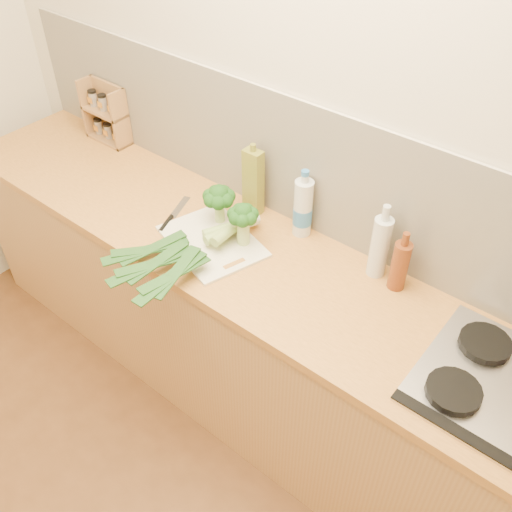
{
  "coord_description": "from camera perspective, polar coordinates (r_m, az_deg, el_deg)",
  "views": [
    {
      "loc": [
        1.05,
        -0.09,
        2.37
      ],
      "look_at": [
        0.08,
        1.1,
        1.02
      ],
      "focal_mm": 40.0,
      "sensor_mm": 36.0,
      "label": 1
    }
  ],
  "objects": [
    {
      "name": "room_shell",
      "position": [
        2.24,
        4.67,
        8.92
      ],
      "size": [
        3.5,
        3.5,
        3.5
      ],
      "color": "beige",
      "rests_on": "ground"
    },
    {
      "name": "counter",
      "position": [
        2.54,
        -0.06,
        -7.73
      ],
      "size": [
        3.2,
        0.62,
        0.9
      ],
      "color": "#B3864A",
      "rests_on": "ground"
    },
    {
      "name": "chopping_board",
      "position": [
        2.29,
        -4.41,
        1.48
      ],
      "size": [
        0.48,
        0.41,
        0.01
      ],
      "primitive_type": "cube",
      "rotation": [
        0.0,
        0.0,
        -0.31
      ],
      "color": "silver",
      "rests_on": "counter"
    },
    {
      "name": "broccoli_left",
      "position": [
        2.31,
        -3.73,
        5.87
      ],
      "size": [
        0.13,
        0.14,
        0.17
      ],
      "color": "#B0CB76",
      "rests_on": "chopping_board"
    },
    {
      "name": "broccoli_right",
      "position": [
        2.19,
        -1.32,
        3.94
      ],
      "size": [
        0.12,
        0.12,
        0.19
      ],
      "color": "#B0CB76",
      "rests_on": "chopping_board"
    },
    {
      "name": "leek_front",
      "position": [
        2.27,
        -5.61,
        2.05
      ],
      "size": [
        0.33,
        0.6,
        0.04
      ],
      "rotation": [
        0.0,
        0.0,
        -0.46
      ],
      "color": "white",
      "rests_on": "chopping_board"
    },
    {
      "name": "leek_mid",
      "position": [
        2.21,
        -5.24,
        1.46
      ],
      "size": [
        0.22,
        0.65,
        0.04
      ],
      "rotation": [
        0.0,
        0.0,
        -0.25
      ],
      "color": "white",
      "rests_on": "chopping_board"
    },
    {
      "name": "leek_back",
      "position": [
        2.17,
        -4.44,
        1.17
      ],
      "size": [
        0.11,
        0.65,
        0.04
      ],
      "rotation": [
        0.0,
        0.0,
        0.04
      ],
      "color": "white",
      "rests_on": "chopping_board"
    },
    {
      "name": "chefs_knife",
      "position": [
        2.42,
        -8.64,
        3.63
      ],
      "size": [
        0.12,
        0.26,
        0.02
      ],
      "rotation": [
        0.0,
        0.0,
        0.35
      ],
      "color": "silver",
      "rests_on": "counter"
    },
    {
      "name": "spice_rack",
      "position": [
        2.99,
        -14.61,
        13.41
      ],
      "size": [
        0.25,
        0.1,
        0.3
      ],
      "color": "#AE794A",
      "rests_on": "counter"
    },
    {
      "name": "oil_tin",
      "position": [
        2.36,
        -0.29,
        7.43
      ],
      "size": [
        0.08,
        0.05,
        0.33
      ],
      "color": "olive",
      "rests_on": "counter"
    },
    {
      "name": "glass_bottle",
      "position": [
        2.11,
        12.28,
        0.98
      ],
      "size": [
        0.07,
        0.07,
        0.31
      ],
      "color": "silver",
      "rests_on": "counter"
    },
    {
      "name": "amber_bottle",
      "position": [
        2.09,
        14.19,
        -0.88
      ],
      "size": [
        0.06,
        0.06,
        0.25
      ],
      "color": "brown",
      "rests_on": "counter"
    },
    {
      "name": "water_bottle",
      "position": [
        2.27,
        4.7,
        4.67
      ],
      "size": [
        0.08,
        0.08,
        0.28
      ],
      "color": "silver",
      "rests_on": "counter"
    }
  ]
}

